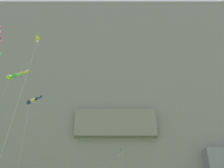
% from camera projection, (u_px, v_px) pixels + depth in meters
% --- Properties ---
extents(cliff_face, '(180.00, 27.27, 61.63)m').
position_uv_depth(cliff_face, '(114.00, 122.00, 68.99)').
color(cliff_face, slate).
rests_on(cliff_face, ground).
extents(kite_delta_high_center, '(1.87, 5.35, 29.51)m').
position_uv_depth(kite_delta_high_center, '(36.00, 51.00, 38.33)').
color(kite_delta_high_center, yellow).
rests_on(kite_delta_high_center, ground).
extents(kite_banner_high_left, '(0.73, 6.54, 15.75)m').
position_uv_depth(kite_banner_high_left, '(119.00, 162.00, 39.06)').
color(kite_banner_high_left, black).
rests_on(kite_banner_high_left, ground).
extents(kite_windsock_far_right, '(3.81, 3.99, 25.05)m').
position_uv_depth(kite_windsock_far_right, '(31.00, 101.00, 45.30)').
color(kite_windsock_far_right, navy).
rests_on(kite_windsock_far_right, ground).
extents(kite_windsock_mid_center, '(6.83, 5.58, 29.68)m').
position_uv_depth(kite_windsock_mid_center, '(13.00, 76.00, 46.95)').
color(kite_windsock_mid_center, '#8CCC33').
rests_on(kite_windsock_mid_center, ground).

